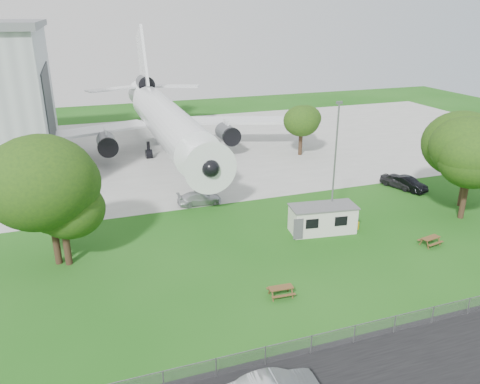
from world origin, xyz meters
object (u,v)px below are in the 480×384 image
object	(u,v)px
site_cabin	(323,219)
picnic_east	(430,245)
picnic_west	(281,296)
airliner	(165,119)

from	to	relation	value
site_cabin	picnic_east	size ratio (longest dim) A/B	3.83
site_cabin	picnic_west	world-z (taller)	site_cabin
airliner	picnic_east	distance (m)	40.10
airliner	picnic_east	bearing A→B (deg)	-65.26
picnic_east	picnic_west	bearing A→B (deg)	179.84
airliner	picnic_west	distance (m)	39.47
picnic_west	picnic_east	bearing A→B (deg)	14.21
site_cabin	picnic_east	bearing A→B (deg)	-36.36
picnic_east	airliner	bearing A→B (deg)	103.87
site_cabin	picnic_west	size ratio (longest dim) A/B	3.83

